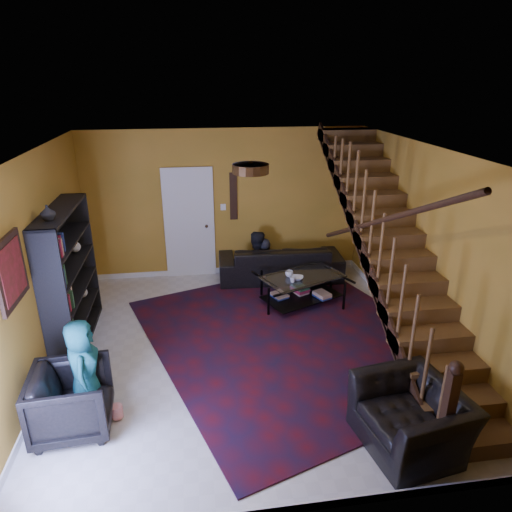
{
  "coord_description": "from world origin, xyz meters",
  "views": [
    {
      "loc": [
        -0.65,
        -5.63,
        3.67
      ],
      "look_at": [
        0.24,
        0.4,
        1.25
      ],
      "focal_mm": 32.0,
      "sensor_mm": 36.0,
      "label": 1
    }
  ],
  "objects_px": {
    "sofa": "(280,262)",
    "armchair_left": "(72,401)",
    "armchair_right": "(411,418)",
    "bookshelf": "(71,280)",
    "coffee_table": "(302,287)"
  },
  "relations": [
    {
      "from": "sofa",
      "to": "armchair_left",
      "type": "height_order",
      "value": "armchair_left"
    },
    {
      "from": "sofa",
      "to": "armchair_right",
      "type": "relative_size",
      "value": 2.18
    },
    {
      "from": "bookshelf",
      "to": "coffee_table",
      "type": "distance_m",
      "value": 3.67
    },
    {
      "from": "sofa",
      "to": "coffee_table",
      "type": "bearing_deg",
      "value": 101.46
    },
    {
      "from": "armchair_left",
      "to": "bookshelf",
      "type": "bearing_deg",
      "value": 6.35
    },
    {
      "from": "armchair_right",
      "to": "coffee_table",
      "type": "distance_m",
      "value": 3.35
    },
    {
      "from": "armchair_left",
      "to": "coffee_table",
      "type": "bearing_deg",
      "value": -55.17
    },
    {
      "from": "armchair_right",
      "to": "armchair_left",
      "type": "bearing_deg",
      "value": -111.74
    },
    {
      "from": "armchair_left",
      "to": "sofa",
      "type": "bearing_deg",
      "value": -43.7
    },
    {
      "from": "sofa",
      "to": "coffee_table",
      "type": "relative_size",
      "value": 1.52
    },
    {
      "from": "bookshelf",
      "to": "armchair_left",
      "type": "bearing_deg",
      "value": -79.68
    },
    {
      "from": "armchair_left",
      "to": "coffee_table",
      "type": "relative_size",
      "value": 0.54
    },
    {
      "from": "bookshelf",
      "to": "coffee_table",
      "type": "relative_size",
      "value": 1.3
    },
    {
      "from": "bookshelf",
      "to": "sofa",
      "type": "xyz_separation_m",
      "value": [
        3.39,
        1.7,
        -0.62
      ]
    },
    {
      "from": "armchair_right",
      "to": "bookshelf",
      "type": "bearing_deg",
      "value": -134.42
    }
  ]
}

